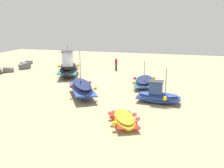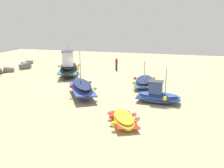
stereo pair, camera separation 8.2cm
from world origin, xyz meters
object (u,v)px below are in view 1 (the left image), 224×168
at_px(fishing_boat_2, 124,119).
at_px(person_walking, 116,63).
at_px(fishing_boat_0, 82,89).
at_px(fishing_boat_3, 144,82).
at_px(fishing_boat_4, 158,96).
at_px(fishing_boat_1, 68,68).

bearing_deg(fishing_boat_2, person_walking, -7.91).
xyz_separation_m(fishing_boat_0, person_walking, (11.45, -0.01, 0.25)).
distance_m(fishing_boat_0, fishing_boat_3, 6.44).
distance_m(fishing_boat_2, fishing_boat_4, 4.93).
xyz_separation_m(fishing_boat_0, fishing_boat_3, (4.54, -4.57, -0.23)).
height_order(fishing_boat_3, person_walking, fishing_boat_3).
bearing_deg(fishing_boat_0, fishing_boat_3, 103.67).
xyz_separation_m(fishing_boat_3, fishing_boat_4, (-4.51, -1.70, 0.11)).
height_order(fishing_boat_1, fishing_boat_2, fishing_boat_1).
relative_size(fishing_boat_0, fishing_boat_4, 1.41).
xyz_separation_m(fishing_boat_0, fishing_boat_4, (0.03, -6.27, -0.11)).
bearing_deg(fishing_boat_4, fishing_boat_1, -28.66).
bearing_deg(fishing_boat_1, fishing_boat_4, 37.78).
bearing_deg(fishing_boat_4, fishing_boat_0, 3.58).
height_order(fishing_boat_2, person_walking, person_walking).
height_order(fishing_boat_0, person_walking, fishing_boat_0).
relative_size(fishing_boat_1, person_walking, 3.55).
bearing_deg(fishing_boat_1, fishing_boat_3, 56.44).
xyz_separation_m(fishing_boat_1, fishing_boat_2, (-11.26, -8.96, -0.60)).
xyz_separation_m(fishing_boat_2, fishing_boat_4, (4.64, -1.64, 0.23)).
height_order(fishing_boat_1, fishing_boat_4, fishing_boat_1).
relative_size(fishing_boat_0, fishing_boat_2, 1.51).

